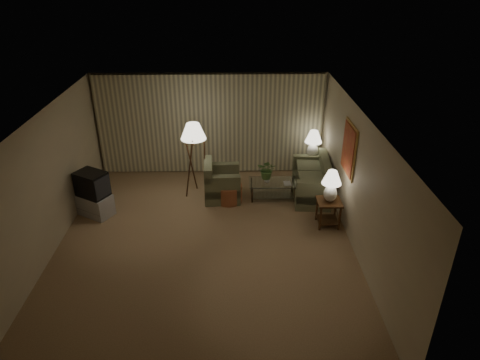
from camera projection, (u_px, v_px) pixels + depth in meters
The scene contains 16 objects.
ground at pixel (205, 244), 8.80m from camera, with size 7.00×7.00×0.00m, color tan.
room_shell at pixel (207, 138), 9.33m from camera, with size 6.04×7.02×2.72m.
sofa at pixel (311, 182), 10.47m from camera, with size 1.77×1.08×0.73m.
armchair at pixel (222, 184), 10.35m from camera, with size 0.95×0.90×0.75m.
side_table_near at pixel (329, 209), 9.25m from camera, with size 0.51×0.51×0.60m.
side_table_far at pixel (311, 165), 11.23m from camera, with size 0.47×0.39×0.60m.
table_lamp_near at pixel (331, 184), 8.97m from camera, with size 0.42×0.42×0.72m.
table_lamp_far at pixel (313, 142), 10.93m from camera, with size 0.44×0.44×0.76m.
coffee_table at pixel (273, 187), 10.40m from camera, with size 1.16×0.63×0.41m.
tv_cabinet at pixel (95, 205), 9.71m from camera, with size 0.89×0.78×0.50m, color #AEAEB1.
crt_tv at pixel (92, 184), 9.47m from camera, with size 0.80×0.74×0.56m, color black.
floor_lamp at pixel (195, 158), 10.24m from camera, with size 0.60×0.60×1.85m.
ottoman at pixel (229, 193), 10.27m from camera, with size 0.65×0.65×0.43m, color #9B4B34.
vase at pixel (267, 179), 10.30m from camera, with size 0.14×0.14×0.15m, color white.
flowers at pixel (267, 168), 10.16m from camera, with size 0.43×0.37×0.48m, color #517F38.
book at pixel (284, 184), 10.25m from camera, with size 0.17×0.24×0.02m, color olive.
Camera 1 is at (0.58, -7.22, 5.21)m, focal length 32.00 mm.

